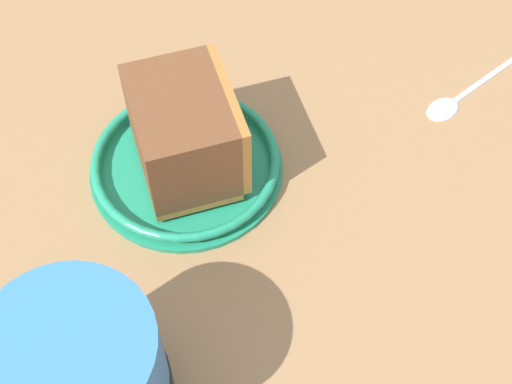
# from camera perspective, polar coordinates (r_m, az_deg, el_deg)

# --- Properties ---
(ground_plane) EXTENTS (1.25, 1.25, 0.04)m
(ground_plane) POSITION_cam_1_polar(r_m,az_deg,el_deg) (0.55, -2.70, -1.17)
(ground_plane) COLOR #936D47
(small_plate) EXTENTS (0.14, 0.14, 0.02)m
(small_plate) POSITION_cam_1_polar(r_m,az_deg,el_deg) (0.54, -5.43, 2.14)
(small_plate) COLOR #1E8C66
(small_plate) RESTS_ON ground_plane
(cake_slice) EXTENTS (0.10, 0.09, 0.07)m
(cake_slice) POSITION_cam_1_polar(r_m,az_deg,el_deg) (0.51, -5.44, 4.59)
(cake_slice) COLOR #9E662D
(cake_slice) RESTS_ON small_plate
(teaspoon) EXTENTS (0.02, 0.11, 0.01)m
(teaspoon) POSITION_cam_1_polar(r_m,az_deg,el_deg) (0.60, 15.30, 7.11)
(teaspoon) COLOR silver
(teaspoon) RESTS_ON ground_plane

